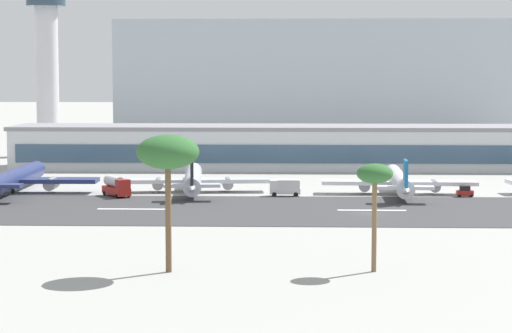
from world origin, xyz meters
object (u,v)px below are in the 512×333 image
object	(u,v)px
terminal_building	(292,147)
control_tower	(47,58)
service_box_truck_0	(285,187)
service_baggage_tug_2	(465,192)
airliner_gold_tail_gate_0	(13,179)
service_fuel_truck_1	(116,186)
airliner_black_tail_gate_1	(193,180)
distant_hotel_block	(320,81)
palm_tree_0	(375,178)
palm_tree_2	(168,154)
airliner_blue_tail_gate_2	(399,182)

from	to	relation	value
terminal_building	control_tower	bearing A→B (deg)	152.14
terminal_building	service_box_truck_0	world-z (taller)	terminal_building
control_tower	service_baggage_tug_2	xyz separation A→B (m)	(105.42, -96.95, -27.68)
airliner_gold_tail_gate_0	service_fuel_truck_1	distance (m)	22.17
airliner_black_tail_gate_1	distant_hotel_block	bearing A→B (deg)	-15.68
palm_tree_0	distant_hotel_block	bearing A→B (deg)	90.00
service_baggage_tug_2	airliner_gold_tail_gate_0	bearing A→B (deg)	177.49
distant_hotel_block	airliner_gold_tail_gate_0	size ratio (longest dim) A/B	3.37
airliner_black_tail_gate_1	service_box_truck_0	bearing A→B (deg)	-111.43
airliner_gold_tail_gate_0	service_box_truck_0	distance (m)	54.67
service_baggage_tug_2	palm_tree_2	world-z (taller)	palm_tree_2
terminal_building	palm_tree_2	world-z (taller)	palm_tree_2
airliner_black_tail_gate_1	palm_tree_0	world-z (taller)	palm_tree_0
terminal_building	palm_tree_2	distance (m)	135.56
service_baggage_tug_2	service_box_truck_0	bearing A→B (deg)	178.85
airliner_blue_tail_gate_2	distant_hotel_block	bearing A→B (deg)	5.77
airliner_black_tail_gate_1	palm_tree_0	distance (m)	85.98
distant_hotel_block	service_box_truck_0	xyz separation A→B (m)	(-11.18, -163.53, -19.63)
airliner_gold_tail_gate_0	control_tower	bearing A→B (deg)	8.47
service_box_truck_0	service_baggage_tug_2	xyz separation A→B (m)	(34.93, -0.30, -0.74)
terminal_building	control_tower	world-z (taller)	control_tower
distant_hotel_block	palm_tree_0	world-z (taller)	distant_hotel_block
service_baggage_tug_2	palm_tree_2	bearing A→B (deg)	-123.35
airliner_black_tail_gate_1	service_baggage_tug_2	world-z (taller)	airliner_black_tail_gate_1
airliner_gold_tail_gate_0	service_fuel_truck_1	xyz separation A→B (m)	(21.68, -4.59, -0.81)
distant_hotel_block	service_fuel_truck_1	bearing A→B (deg)	-104.92
terminal_building	airliner_gold_tail_gate_0	size ratio (longest dim) A/B	3.32
control_tower	service_box_truck_0	world-z (taller)	control_tower
airliner_gold_tail_gate_0	airliner_blue_tail_gate_2	xyz separation A→B (m)	(77.22, 0.80, -0.24)
distant_hotel_block	airliner_black_tail_gate_1	size ratio (longest dim) A/B	3.68
control_tower	distant_hotel_block	bearing A→B (deg)	39.32
distant_hotel_block	airliner_blue_tail_gate_2	size ratio (longest dim) A/B	3.68
service_baggage_tug_2	palm_tree_2	xyz separation A→B (m)	(-48.45, -75.49, 13.24)
service_baggage_tug_2	palm_tree_2	size ratio (longest dim) A/B	0.19
terminal_building	airliner_blue_tail_gate_2	world-z (taller)	terminal_building
palm_tree_0	service_fuel_truck_1	bearing A→B (deg)	121.26
palm_tree_2	service_fuel_truck_1	bearing A→B (deg)	104.73
distant_hotel_block	palm_tree_0	size ratio (longest dim) A/B	10.95
airliner_gold_tail_gate_0	service_box_truck_0	size ratio (longest dim) A/B	7.07
service_box_truck_0	palm_tree_0	xyz separation A→B (m)	(11.19, -74.65, 9.62)
control_tower	palm_tree_2	distance (m)	182.18
palm_tree_0	palm_tree_2	bearing A→B (deg)	-177.35
airliner_gold_tail_gate_0	palm_tree_2	world-z (taller)	palm_tree_2
airliner_black_tail_gate_1	service_fuel_truck_1	size ratio (longest dim) A/B	4.57
airliner_black_tail_gate_1	service_box_truck_0	size ratio (longest dim) A/B	6.47
airliner_black_tail_gate_1	palm_tree_2	distance (m)	82.30
airliner_gold_tail_gate_0	service_box_truck_0	bearing A→B (deg)	-93.85
distant_hotel_block	airliner_black_tail_gate_1	xyz separation A→B (m)	(-29.84, -158.02, -18.82)
terminal_building	service_fuel_truck_1	size ratio (longest dim) A/B	16.60
control_tower	palm_tree_0	size ratio (longest dim) A/B	3.75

